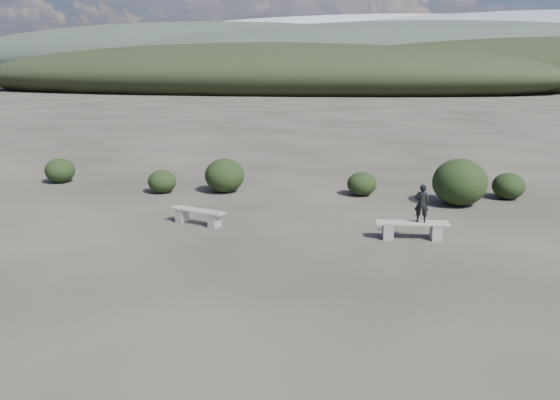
# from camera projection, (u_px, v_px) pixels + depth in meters

# --- Properties ---
(ground) EXTENTS (1200.00, 1200.00, 0.00)m
(ground) POSITION_uv_depth(u_px,v_px,m) (213.00, 295.00, 10.63)
(ground) COLOR #2B2821
(ground) RESTS_ON ground
(bench_left) EXTENTS (1.74, 0.81, 0.43)m
(bench_left) POSITION_uv_depth(u_px,v_px,m) (198.00, 215.00, 15.34)
(bench_left) COLOR slate
(bench_left) RESTS_ON ground
(bench_right) EXTENTS (1.89, 0.68, 0.46)m
(bench_right) POSITION_uv_depth(u_px,v_px,m) (412.00, 229.00, 13.99)
(bench_right) COLOR slate
(bench_right) RESTS_ON ground
(seated_person) EXTENTS (0.37, 0.24, 0.99)m
(seated_person) POSITION_uv_depth(u_px,v_px,m) (422.00, 203.00, 13.82)
(seated_person) COLOR black
(seated_person) RESTS_ON bench_right
(shrub_a) EXTENTS (0.99, 0.99, 0.81)m
(shrub_a) POSITION_uv_depth(u_px,v_px,m) (162.00, 181.00, 19.19)
(shrub_a) COLOR black
(shrub_a) RESTS_ON ground
(shrub_b) EXTENTS (1.40, 1.40, 1.20)m
(shrub_b) POSITION_uv_depth(u_px,v_px,m) (225.00, 175.00, 19.25)
(shrub_b) COLOR black
(shrub_b) RESTS_ON ground
(shrub_c) EXTENTS (1.02, 1.02, 0.82)m
(shrub_c) POSITION_uv_depth(u_px,v_px,m) (362.00, 184.00, 18.78)
(shrub_c) COLOR black
(shrub_c) RESTS_ON ground
(shrub_d) EXTENTS (1.72, 1.72, 1.50)m
(shrub_d) POSITION_uv_depth(u_px,v_px,m) (460.00, 182.00, 17.37)
(shrub_d) COLOR black
(shrub_d) RESTS_ON ground
(shrub_e) EXTENTS (1.07, 1.07, 0.89)m
(shrub_e) POSITION_uv_depth(u_px,v_px,m) (509.00, 186.00, 18.27)
(shrub_e) COLOR black
(shrub_e) RESTS_ON ground
(shrub_f) EXTENTS (1.11, 1.11, 0.94)m
(shrub_f) POSITION_uv_depth(u_px,v_px,m) (60.00, 170.00, 20.89)
(shrub_f) COLOR black
(shrub_f) RESTS_ON ground
(mountain_ridges) EXTENTS (500.00, 400.00, 56.00)m
(mountain_ridges) POSITION_uv_depth(u_px,v_px,m) (389.00, 57.00, 330.98)
(mountain_ridges) COLOR black
(mountain_ridges) RESTS_ON ground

